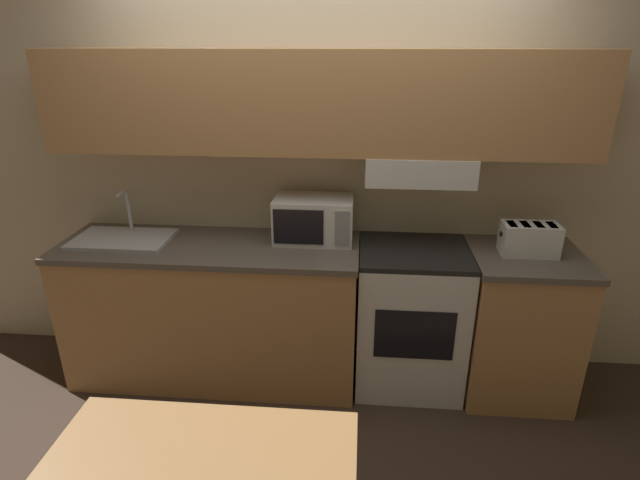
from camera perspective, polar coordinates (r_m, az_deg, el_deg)
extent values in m
plane|color=#3D2D23|center=(3.63, -0.06, -12.31)|extent=(16.00, 16.00, 0.00)
cube|color=beige|center=(3.12, -0.03, 7.69)|extent=(5.46, 0.05, 2.55)
cube|color=tan|center=(2.86, -0.36, 15.48)|extent=(3.06, 0.32, 0.56)
cube|color=silver|center=(2.92, 11.21, 8.09)|extent=(0.61, 0.34, 0.16)
cube|color=tan|center=(3.26, -11.92, -8.13)|extent=(1.78, 0.59, 0.87)
cube|color=brown|center=(3.06, -12.58, -0.76)|extent=(1.80, 0.61, 0.04)
cube|color=tan|center=(3.28, 21.55, -9.12)|extent=(0.61, 0.59, 0.87)
cube|color=brown|center=(3.08, 22.72, -1.85)|extent=(0.63, 0.61, 0.04)
cube|color=silver|center=(3.16, 10.19, -8.91)|extent=(0.64, 0.56, 0.88)
cube|color=black|center=(2.96, 10.77, -1.35)|extent=(0.64, 0.56, 0.03)
cube|color=black|center=(2.89, 10.73, -10.65)|extent=(0.45, 0.01, 0.31)
cylinder|color=black|center=(2.84, 8.11, -1.95)|extent=(0.09, 0.09, 0.01)
cylinder|color=black|center=(2.87, 13.84, -2.11)|extent=(0.09, 0.09, 0.01)
cylinder|color=black|center=(3.05, 7.91, -0.24)|extent=(0.09, 0.09, 0.01)
cylinder|color=black|center=(3.08, 13.26, -0.41)|extent=(0.09, 0.09, 0.01)
cube|color=silver|center=(2.99, -0.73, 2.40)|extent=(0.47, 0.28, 0.27)
cube|color=black|center=(2.87, -2.49, 1.47)|extent=(0.29, 0.01, 0.21)
cube|color=gray|center=(2.85, 2.57, 1.32)|extent=(0.08, 0.01, 0.21)
cube|color=silver|center=(3.04, 22.81, 0.07)|extent=(0.31, 0.16, 0.18)
cube|color=black|center=(2.99, 19.96, 0.66)|extent=(0.01, 0.02, 0.02)
cube|color=black|center=(2.98, 21.08, 1.69)|extent=(0.04, 0.11, 0.01)
cube|color=black|center=(3.00, 22.40, 1.63)|extent=(0.04, 0.11, 0.01)
cube|color=black|center=(3.03, 23.70, 1.58)|extent=(0.04, 0.11, 0.01)
cube|color=black|center=(3.05, 24.98, 1.52)|extent=(0.04, 0.11, 0.01)
cube|color=#B7BABF|center=(3.25, -21.65, 0.07)|extent=(0.57, 0.36, 0.02)
cube|color=#4C4F54|center=(3.23, -21.79, 0.02)|extent=(0.49, 0.27, 0.01)
cylinder|color=#B7BABF|center=(3.31, -21.01, 3.18)|extent=(0.02, 0.02, 0.25)
cylinder|color=#B7BABF|center=(3.23, -21.75, 4.96)|extent=(0.02, 0.12, 0.02)
cube|color=#9E7042|center=(1.83, -14.25, -24.95)|extent=(1.05, 0.66, 0.04)
cube|color=#9E7042|center=(2.44, -22.85, -23.98)|extent=(0.06, 0.06, 0.71)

